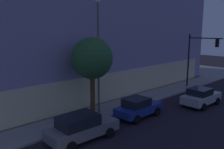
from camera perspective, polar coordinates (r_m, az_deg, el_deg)
name	(u,v)px	position (r m, az deg, el deg)	size (l,w,h in m)	color
modern_building	(63,9)	(32.89, -11.46, 14.93)	(33.32, 22.18, 19.48)	#4C4C51
traffic_light_far_corner	(198,53)	(30.17, 19.64, 4.82)	(0.44, 3.90, 6.33)	black
street_lamp_sidewalk	(98,44)	(19.55, -3.26, 7.10)	(0.44, 0.44, 9.33)	#5A5A5A
sidewalk_tree	(92,59)	(19.20, -4.70, 3.71)	(3.30, 3.30, 6.33)	#50381E
car_grey	(82,127)	(16.08, -7.18, -12.16)	(4.83, 2.21, 1.73)	slate
car_blue	(138,107)	(20.01, 6.15, -7.65)	(4.16, 2.07, 1.63)	navy
car_silver	(201,97)	(24.34, 20.16, -4.89)	(4.36, 2.25, 1.67)	#B7BABF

